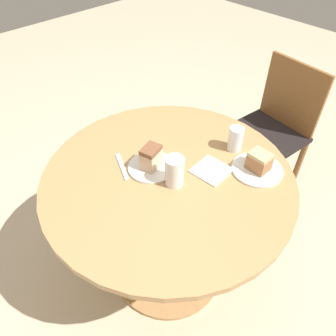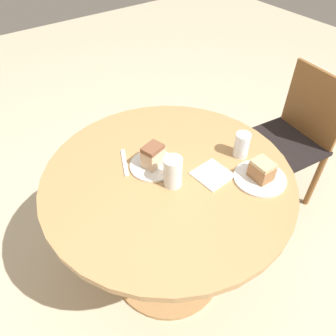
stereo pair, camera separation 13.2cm
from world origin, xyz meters
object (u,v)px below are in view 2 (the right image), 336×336
chair (289,139)px  glass_water (242,146)px  cake_slice_near (153,156)px  plate_far (260,178)px  glass_lemonade (173,173)px  plate_near (153,165)px  cake_slice_far (262,170)px

chair → glass_water: bearing=-71.1°
chair → cake_slice_near: bearing=-85.3°
plate_far → chair: bearing=113.8°
cake_slice_near → glass_lemonade: size_ratio=0.75×
cake_slice_near → glass_lemonade: bearing=2.6°
plate_near → cake_slice_far: 0.44m
chair → plate_far: size_ratio=4.06×
cake_slice_far → cake_slice_near: bearing=-135.8°
chair → cake_slice_far: bearing=-59.6°
plate_far → glass_water: (-0.15, 0.04, 0.05)m
cake_slice_near → plate_far: bearing=44.2°
cake_slice_far → glass_water: (-0.15, 0.04, 0.00)m
chair → glass_lemonade: bearing=-77.5°
plate_near → cake_slice_far: (0.32, 0.31, 0.05)m
chair → cake_slice_near: 1.01m
cake_slice_near → cake_slice_far: (0.32, 0.31, -0.01)m
cake_slice_far → glass_lemonade: glass_lemonade is taller
chair → cake_slice_far: (0.28, -0.64, 0.33)m
cake_slice_near → glass_water: (0.16, 0.35, -0.01)m
cake_slice_near → cake_slice_far: 0.44m
glass_lemonade → plate_near: bearing=-177.4°
plate_near → plate_far: size_ratio=0.94×
cake_slice_far → glass_water: 0.16m
glass_lemonade → plate_far: bearing=58.3°
glass_lemonade → glass_water: 0.34m
chair → cake_slice_near: size_ratio=8.75×
cake_slice_far → glass_lemonade: (-0.19, -0.30, 0.01)m
chair → glass_lemonade: glass_lemonade is taller
cake_slice_far → glass_lemonade: bearing=-121.7°
plate_near → glass_water: bearing=64.9°
cake_slice_near → glass_water: glass_water is taller
plate_far → cake_slice_far: 0.05m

